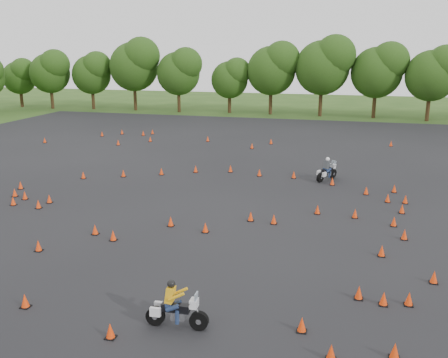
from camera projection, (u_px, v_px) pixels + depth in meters
name	position (u px, v px, depth m)	size (l,w,h in m)	color
ground	(203.00, 224.00, 23.93)	(140.00, 140.00, 0.00)	#2D5119
asphalt_pad	(232.00, 190.00, 29.54)	(62.00, 62.00, 0.00)	black
treeline	(339.00, 82.00, 53.95)	(87.20, 32.33, 10.12)	#244413
traffic_cones	(230.00, 188.00, 29.10)	(36.62, 33.43, 0.45)	#FF3D0A
rider_grey	(327.00, 168.00, 31.59)	(1.99, 0.61, 1.53)	#3D4044
rider_yellow	(177.00, 305.00, 14.89)	(1.95, 0.60, 1.50)	#EFAC15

